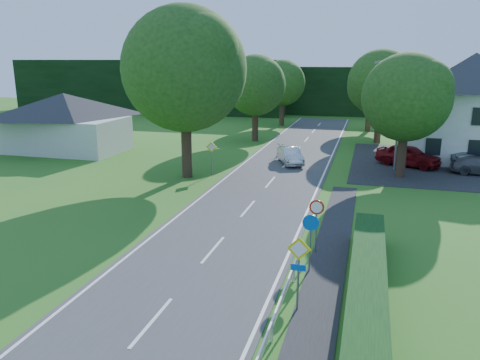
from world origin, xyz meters
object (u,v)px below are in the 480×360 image
(motorcycle, at_px, (282,149))
(parked_car_silver_b, at_px, (480,156))
(parasol, at_px, (441,151))
(parked_car_silver_a, at_px, (430,149))
(streetlight, at_px, (397,111))
(moving_car, at_px, (290,156))
(parked_car_red, at_px, (408,155))

(motorcycle, xyz_separation_m, parked_car_silver_b, (15.69, -0.23, 0.27))
(motorcycle, distance_m, parasol, 12.89)
(parked_car_silver_a, xyz_separation_m, parked_car_silver_b, (3.50, -1.93, -0.00))
(parked_car_silver_a, bearing_deg, parasol, -166.98)
(streetlight, xyz_separation_m, parked_car_silver_b, (6.61, 3.44, -3.65))
(moving_car, height_order, parked_car_silver_b, parked_car_silver_b)
(streetlight, bearing_deg, motorcycle, 158.02)
(parasol, bearing_deg, motorcycle, -178.69)
(moving_car, bearing_deg, parasol, -4.54)
(streetlight, height_order, moving_car, streetlight)
(motorcycle, height_order, parked_car_silver_b, parked_car_silver_b)
(streetlight, distance_m, moving_car, 8.63)
(parked_car_silver_b, xyz_separation_m, parasol, (-2.81, 0.52, 0.09))
(streetlight, distance_m, parked_car_red, 4.16)
(parked_car_silver_a, height_order, parasol, parasol)
(motorcycle, relative_size, parasol, 0.99)
(parked_car_red, relative_size, parked_car_silver_b, 0.87)
(parked_car_red, distance_m, parked_car_silver_b, 5.69)
(moving_car, height_order, motorcycle, moving_car)
(moving_car, distance_m, parked_car_silver_b, 14.76)
(streetlight, height_order, parked_car_silver_b, streetlight)
(moving_car, bearing_deg, parked_car_silver_b, -9.94)
(moving_car, xyz_separation_m, parked_car_silver_a, (10.87, 5.29, 0.12))
(parked_car_red, xyz_separation_m, parked_car_silver_b, (5.43, 1.70, -0.05))
(streetlight, height_order, parked_car_red, streetlight)
(streetlight, relative_size, moving_car, 2.01)
(parked_car_silver_b, bearing_deg, parked_car_silver_a, 37.90)
(parked_car_red, bearing_deg, parked_car_silver_b, -46.12)
(parasol, bearing_deg, streetlight, -133.84)
(streetlight, distance_m, parasol, 6.54)
(moving_car, relative_size, parked_car_red, 0.82)
(moving_car, relative_size, parked_car_silver_b, 0.71)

